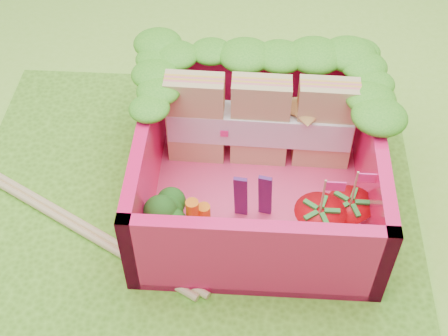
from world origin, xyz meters
TOP-DOWN VIEW (x-y plane):
  - ground at (0.00, 0.00)m, footprint 14.00×14.00m
  - placemat at (0.00, 0.00)m, footprint 2.60×2.60m
  - bento_floor at (0.38, 0.21)m, footprint 1.30×1.30m
  - bento_box at (0.38, 0.21)m, footprint 1.30×1.30m
  - lettuce_ruffle at (0.38, 0.68)m, footprint 1.43×0.83m
  - sandwich_stack at (0.38, 0.51)m, footprint 1.07×0.19m
  - broccoli at (-0.09, -0.11)m, footprint 0.32×0.32m
  - carrot_sticks at (0.07, -0.10)m, footprint 0.13×0.09m
  - purple_wedges at (0.36, 0.03)m, footprint 0.20×0.04m
  - strawberry_left at (0.70, -0.12)m, footprint 0.27×0.27m
  - strawberry_right at (0.86, -0.04)m, footprint 0.25×0.25m
  - snap_peas at (0.78, -0.03)m, footprint 0.53×0.51m
  - chopsticks at (-0.94, 0.12)m, footprint 2.19×1.25m

SIDE VIEW (x-z plane):
  - ground at x=0.00m, z-range 0.00..0.00m
  - placemat at x=0.00m, z-range 0.00..0.03m
  - chopsticks at x=-0.94m, z-range 0.03..0.07m
  - bento_floor at x=0.38m, z-range 0.03..0.08m
  - snap_peas at x=0.78m, z-range 0.08..0.13m
  - carrot_sticks at x=0.07m, z-range 0.07..0.35m
  - strawberry_right at x=0.86m, z-range -0.03..0.45m
  - strawberry_left at x=0.70m, z-range -0.03..0.47m
  - broccoli at x=-0.09m, z-range 0.13..0.39m
  - purple_wedges at x=0.36m, z-range 0.08..0.46m
  - bento_box at x=0.38m, z-range 0.03..0.58m
  - sandwich_stack at x=0.38m, z-range 0.07..0.66m
  - lettuce_ruffle at x=0.38m, z-range 0.58..0.69m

